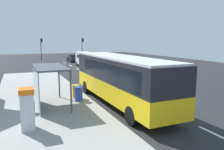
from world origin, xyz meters
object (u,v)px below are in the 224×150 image
(white_van, at_px, (85,58))
(bus_shelter, at_px, (45,76))
(recycling_bin_yellow, at_px, (76,92))
(traffic_light_far_side, at_px, (41,45))
(traffic_light_near_side, at_px, (82,45))
(sedan_near, at_px, (74,58))
(recycling_bin_blue, at_px, (79,94))
(ticket_machine, at_px, (27,109))
(bus, at_px, (120,77))

(white_van, relative_size, bus_shelter, 1.31)
(recycling_bin_yellow, bearing_deg, traffic_light_far_side, 88.13)
(recycling_bin_yellow, distance_m, traffic_light_near_side, 34.46)
(sedan_near, height_order, traffic_light_near_side, traffic_light_near_side)
(sedan_near, xyz_separation_m, recycling_bin_blue, (-6.50, -28.84, -0.14))
(ticket_machine, xyz_separation_m, traffic_light_far_side, (4.54, 38.44, 1.95))
(bus, distance_m, traffic_light_near_side, 35.70)
(bus, xyz_separation_m, white_van, (3.91, 21.62, -0.50))
(traffic_light_near_side, height_order, traffic_light_far_side, traffic_light_near_side)
(white_van, height_order, traffic_light_near_side, traffic_light_near_side)
(white_van, xyz_separation_m, ticket_machine, (-9.83, -24.32, -0.17))
(sedan_near, relative_size, bus_shelter, 1.11)
(sedan_near, distance_m, bus_shelter, 30.67)
(recycling_bin_blue, height_order, traffic_light_near_side, traffic_light_near_side)
(recycling_bin_yellow, bearing_deg, bus, -38.36)
(sedan_near, distance_m, traffic_light_far_side, 8.13)
(traffic_light_far_side, bearing_deg, traffic_light_near_side, -5.32)
(ticket_machine, xyz_separation_m, bus_shelter, (1.22, 3.44, 0.93))
(recycling_bin_yellow, xyz_separation_m, bus_shelter, (-2.21, -1.24, 1.44))
(ticket_machine, xyz_separation_m, recycling_bin_yellow, (3.43, 4.67, -0.52))
(traffic_light_near_side, distance_m, bus_shelter, 36.24)
(sedan_near, relative_size, traffic_light_far_side, 0.95)
(recycling_bin_yellow, bearing_deg, white_van, 71.96)
(traffic_light_near_side, xyz_separation_m, bus_shelter, (-11.92, -34.21, -1.06))
(bus, relative_size, sedan_near, 2.50)
(sedan_near, xyz_separation_m, recycling_bin_yellow, (-6.50, -28.14, -0.14))
(white_van, distance_m, sedan_near, 8.52)
(sedan_near, xyz_separation_m, ticket_machine, (-9.93, -32.82, 0.38))
(recycling_bin_blue, xyz_separation_m, traffic_light_near_side, (9.70, 33.67, 2.50))
(sedan_near, height_order, bus_shelter, bus_shelter)
(recycling_bin_yellow, height_order, traffic_light_far_side, traffic_light_far_side)
(ticket_machine, distance_m, recycling_bin_yellow, 5.82)
(bus_shelter, bearing_deg, recycling_bin_yellow, 29.22)
(white_van, relative_size, sedan_near, 1.19)
(bus, xyz_separation_m, traffic_light_far_side, (-1.38, 35.74, 1.27))
(white_van, bearing_deg, ticket_machine, -112.01)
(white_van, height_order, ticket_machine, white_van)
(bus, bearing_deg, traffic_light_near_side, 78.33)
(sedan_near, xyz_separation_m, traffic_light_near_side, (3.20, 4.83, 2.37))
(traffic_light_near_side, bearing_deg, traffic_light_far_side, 174.68)
(bus_shelter, bearing_deg, white_van, 67.59)
(bus, bearing_deg, sedan_near, 82.41)
(ticket_machine, relative_size, traffic_light_near_side, 0.41)
(traffic_light_far_side, bearing_deg, ticket_machine, -96.73)
(bus_shelter, bearing_deg, recycling_bin_blue, 13.66)
(traffic_light_near_side, xyz_separation_m, traffic_light_far_side, (-8.60, 0.80, -0.04))
(bus, relative_size, traffic_light_far_side, 2.37)
(bus, distance_m, traffic_light_far_side, 35.79)
(bus, height_order, traffic_light_far_side, traffic_light_far_side)
(recycling_bin_yellow, bearing_deg, traffic_light_near_side, 73.60)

